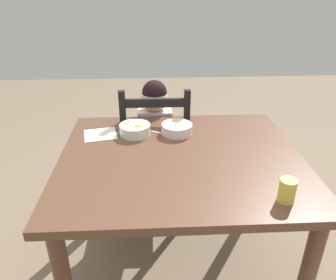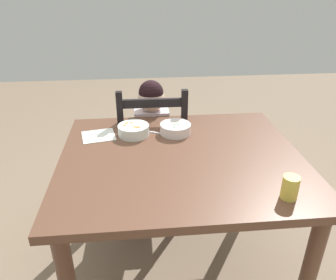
% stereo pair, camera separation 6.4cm
% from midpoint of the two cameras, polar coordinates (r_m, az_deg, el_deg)
% --- Properties ---
extents(ground_plane, '(8.00, 8.00, 0.00)m').
position_cam_midpoint_polar(ground_plane, '(2.09, 2.78, -21.42)').
color(ground_plane, '#8A735C').
extents(dining_table, '(1.18, 1.01, 0.77)m').
position_cam_midpoint_polar(dining_table, '(1.66, 3.28, -6.07)').
color(dining_table, brown).
rests_on(dining_table, ground).
extents(dining_chair, '(0.42, 0.42, 0.97)m').
position_cam_midpoint_polar(dining_chair, '(2.22, -1.34, -2.50)').
color(dining_chair, black).
rests_on(dining_chair, ground).
extents(child_figure, '(0.32, 0.31, 0.98)m').
position_cam_midpoint_polar(child_figure, '(2.13, -1.38, 1.58)').
color(child_figure, silver).
rests_on(child_figure, ground).
extents(bowl_of_peas, '(0.17, 0.17, 0.06)m').
position_cam_midpoint_polar(bowl_of_peas, '(1.81, 2.48, 2.01)').
color(bowl_of_peas, white).
rests_on(bowl_of_peas, dining_table).
extents(bowl_of_carrots, '(0.17, 0.17, 0.06)m').
position_cam_midpoint_polar(bowl_of_carrots, '(1.80, -4.79, 1.89)').
color(bowl_of_carrots, white).
rests_on(bowl_of_carrots, dining_table).
extents(spoon, '(0.13, 0.08, 0.01)m').
position_cam_midpoint_polar(spoon, '(1.84, -2.13, 1.63)').
color(spoon, silver).
rests_on(spoon, dining_table).
extents(drinking_cup, '(0.07, 0.07, 0.10)m').
position_cam_midpoint_polar(drinking_cup, '(1.36, 21.37, -8.25)').
color(drinking_cup, '#E8D04D').
rests_on(drinking_cup, dining_table).
extents(paper_napkin, '(0.20, 0.19, 0.00)m').
position_cam_midpoint_polar(paper_napkin, '(1.84, -10.77, 0.95)').
color(paper_napkin, white).
rests_on(paper_napkin, dining_table).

